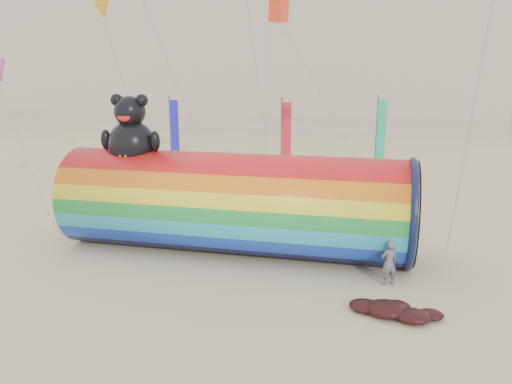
% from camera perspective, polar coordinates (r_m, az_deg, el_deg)
% --- Properties ---
extents(ground, '(160.00, 160.00, 0.00)m').
position_cam_1_polar(ground, '(17.80, -2.71, -8.56)').
color(ground, '#CCB58C').
rests_on(ground, ground).
extents(hotel_building, '(60.40, 15.40, 20.60)m').
position_cam_1_polar(hotel_building, '(64.07, -1.81, 16.85)').
color(hotel_building, '#B7AD99').
rests_on(hotel_building, ground).
extents(windsock_assembly, '(12.99, 3.96, 5.99)m').
position_cam_1_polar(windsock_assembly, '(18.76, -2.50, -0.99)').
color(windsock_assembly, red).
rests_on(windsock_assembly, ground).
extents(kite_handler, '(0.65, 0.58, 1.50)m').
position_cam_1_polar(kite_handler, '(16.70, 14.97, -7.81)').
color(kite_handler, '#575A5E').
rests_on(kite_handler, ground).
extents(fabric_bundle, '(2.62, 1.35, 0.41)m').
position_cam_1_polar(fabric_bundle, '(14.94, 15.45, -12.89)').
color(fabric_bundle, '#3A0B0A').
rests_on(fabric_bundle, ground).
extents(festival_banners, '(13.94, 4.30, 5.20)m').
position_cam_1_polar(festival_banners, '(32.45, 2.72, 6.40)').
color(festival_banners, '#59595E').
rests_on(festival_banners, ground).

